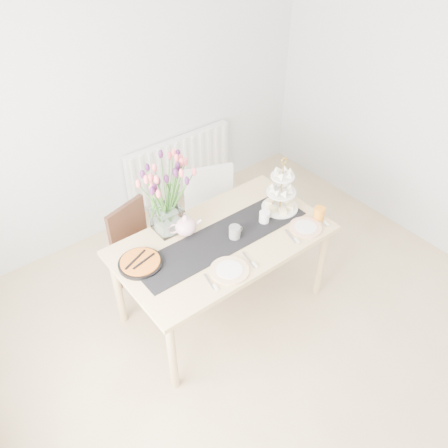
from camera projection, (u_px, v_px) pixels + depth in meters
room_shell at (310, 230)px, 2.75m from camera, size 4.50×4.50×4.50m
radiator at (180, 164)px, 4.85m from camera, size 1.20×0.08×0.60m
dining_table at (223, 246)px, 3.57m from camera, size 1.60×0.90×0.75m
chair_brown at (138, 242)px, 3.93m from camera, size 0.48×0.48×0.79m
chair_white at (212, 210)px, 4.17m from camera, size 0.57×0.57×0.89m
table_runner at (223, 238)px, 3.52m from camera, size 1.40×0.35×0.01m
tulip_vase at (164, 186)px, 3.35m from camera, size 0.72×0.72×0.62m
cake_stand at (281, 196)px, 3.72m from camera, size 0.29×0.29×0.43m
teapot at (186, 226)px, 3.50m from camera, size 0.31×0.28×0.17m
cream_jug at (279, 197)px, 3.85m from camera, size 0.08×0.08×0.08m
tart_tin at (140, 263)px, 3.29m from camera, size 0.31×0.31×0.04m
mug_grey at (235, 232)px, 3.49m from camera, size 0.09×0.09×0.10m
mug_white at (264, 217)px, 3.64m from camera, size 0.09×0.09×0.09m
mug_orange at (319, 213)px, 3.67m from camera, size 0.11×0.11×0.10m
plate_left at (229, 270)px, 3.25m from camera, size 0.32×0.32×0.01m
plate_right at (305, 227)px, 3.61m from camera, size 0.31×0.31×0.01m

